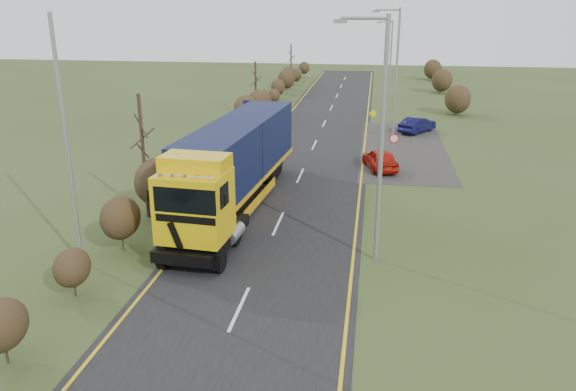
% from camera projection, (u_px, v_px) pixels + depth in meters
% --- Properties ---
extents(ground, '(160.00, 160.00, 0.00)m').
position_uv_depth(ground, '(262.00, 260.00, 23.03)').
color(ground, '#32401B').
rests_on(ground, ground).
extents(road, '(8.00, 120.00, 0.02)m').
position_uv_depth(road, '(296.00, 186.00, 32.38)').
color(road, black).
rests_on(road, ground).
extents(layby, '(6.00, 18.00, 0.02)m').
position_uv_depth(layby, '(403.00, 148.00, 40.80)').
color(layby, '#2C2A27').
rests_on(layby, ground).
extents(lane_markings, '(7.52, 116.00, 0.01)m').
position_uv_depth(lane_markings, '(295.00, 187.00, 32.08)').
color(lane_markings, gold).
rests_on(lane_markings, road).
extents(hedgerow, '(2.24, 102.04, 6.05)m').
position_uv_depth(hedgerow, '(182.00, 164.00, 30.75)').
color(hedgerow, black).
rests_on(hedgerow, ground).
extents(lorry, '(3.64, 15.94, 4.40)m').
position_uv_depth(lorry, '(234.00, 161.00, 28.01)').
color(lorry, black).
rests_on(lorry, ground).
extents(car_red_hatchback, '(2.56, 4.16, 1.32)m').
position_uv_depth(car_red_hatchback, '(380.00, 159.00, 35.45)').
color(car_red_hatchback, '#A91608').
rests_on(car_red_hatchback, ground).
extents(car_blue_sedan, '(3.28, 3.91, 1.26)m').
position_uv_depth(car_blue_sedan, '(417.00, 125.00, 45.63)').
color(car_blue_sedan, black).
rests_on(car_blue_sedan, ground).
extents(streetlight_near, '(2.04, 0.19, 9.62)m').
position_uv_depth(streetlight_near, '(379.00, 132.00, 21.34)').
color(streetlight_near, gray).
rests_on(streetlight_near, ground).
extents(streetlight_mid, '(2.06, 0.19, 9.72)m').
position_uv_depth(streetlight_mid, '(395.00, 68.00, 42.13)').
color(streetlight_mid, gray).
rests_on(streetlight_mid, ground).
extents(streetlight_far, '(1.78, 0.18, 8.33)m').
position_uv_depth(streetlight_far, '(390.00, 56.00, 60.87)').
color(streetlight_far, gray).
rests_on(streetlight_far, ground).
extents(left_pole, '(0.16, 0.16, 9.68)m').
position_uv_depth(left_pole, '(67.00, 146.00, 21.25)').
color(left_pole, gray).
rests_on(left_pole, ground).
extents(speed_sign, '(0.62, 0.10, 2.23)m').
position_uv_depth(speed_sign, '(394.00, 144.00, 35.44)').
color(speed_sign, gray).
rests_on(speed_sign, ground).
extents(warning_board, '(0.64, 0.11, 1.68)m').
position_uv_depth(warning_board, '(373.00, 118.00, 46.57)').
color(warning_board, gray).
rests_on(warning_board, ground).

